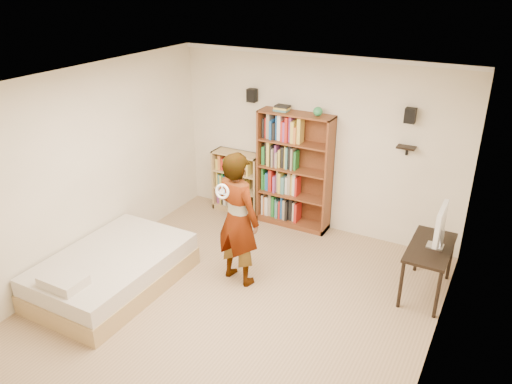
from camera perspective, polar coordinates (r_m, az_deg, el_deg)
ground at (r=6.26m, az=-2.66°, el=-13.01°), size 4.50×5.00×0.01m
room_shell at (r=5.38m, az=-3.02°, el=2.09°), size 4.52×5.02×2.71m
crown_molding at (r=5.11m, az=-3.24°, el=11.57°), size 4.50×5.00×0.06m
speaker_left at (r=7.79m, az=-0.46°, el=10.99°), size 0.14×0.12×0.20m
speaker_right at (r=6.99m, az=17.22°, el=8.35°), size 0.14×0.12×0.20m
wall_shelf at (r=7.13m, az=16.80°, el=4.90°), size 0.25×0.16×0.02m
tall_bookshelf at (r=7.73m, az=4.39°, el=2.40°), size 1.16×0.34×1.84m
low_bookshelf at (r=8.33m, az=-2.14°, el=1.13°), size 0.83×0.31×1.04m
computer_desk at (r=6.67m, az=18.95°, el=-8.38°), size 0.50×0.99×0.68m
imac at (r=6.39m, az=20.10°, el=-3.79°), size 0.15×0.54×0.54m
daybed at (r=6.71m, az=-16.08°, el=-8.21°), size 1.30×2.00×0.59m
person at (r=6.30m, az=-2.14°, el=-3.11°), size 0.72×0.54×1.79m
wii_wheel at (r=5.82m, az=-3.88°, el=0.06°), size 0.19×0.07×0.19m
navy_bag at (r=8.14m, az=-1.82°, el=-1.52°), size 0.40×0.29×0.50m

